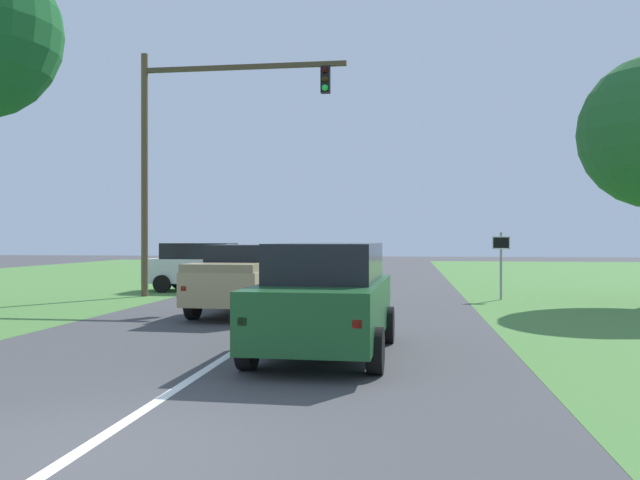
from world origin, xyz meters
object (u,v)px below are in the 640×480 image
(traffic_light, at_px, (192,137))
(keep_moving_sign, at_px, (501,256))
(pickup_truck_lead, at_px, (248,278))
(crossing_suv_far, at_px, (204,266))
(red_suv_near, at_px, (326,296))

(traffic_light, height_order, keep_moving_sign, traffic_light)
(traffic_light, bearing_deg, keep_moving_sign, 2.21)
(pickup_truck_lead, bearing_deg, keep_moving_sign, 33.67)
(traffic_light, relative_size, crossing_suv_far, 1.93)
(pickup_truck_lead, xyz_separation_m, keep_moving_sign, (7.50, 5.00, 0.49))
(keep_moving_sign, bearing_deg, red_suv_near, -112.47)
(red_suv_near, height_order, traffic_light, traffic_light)
(traffic_light, bearing_deg, pickup_truck_lead, -55.23)
(red_suv_near, bearing_deg, keep_moving_sign, 67.53)
(traffic_light, xyz_separation_m, crossing_suv_far, (-0.38, 2.43, -4.67))
(pickup_truck_lead, bearing_deg, red_suv_near, -63.61)
(pickup_truck_lead, distance_m, crossing_suv_far, 7.87)
(traffic_light, distance_m, keep_moving_sign, 11.49)
(pickup_truck_lead, relative_size, keep_moving_sign, 2.45)
(red_suv_near, relative_size, keep_moving_sign, 2.14)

